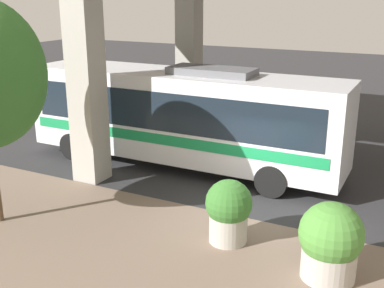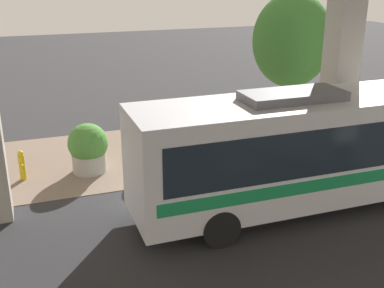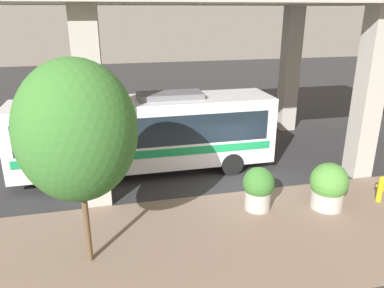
{
  "view_description": "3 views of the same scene",
  "coord_description": "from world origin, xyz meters",
  "px_view_note": "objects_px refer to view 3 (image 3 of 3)",
  "views": [
    {
      "loc": [
        -11.25,
        -4.06,
        5.88
      ],
      "look_at": [
        0.24,
        1.76,
        1.81
      ],
      "focal_mm": 45.0,
      "sensor_mm": 36.0,
      "label": 1
    },
    {
      "loc": [
        13.78,
        -4.39,
        6.68
      ],
      "look_at": [
        0.37,
        0.38,
        1.44
      ],
      "focal_mm": 45.0,
      "sensor_mm": 36.0,
      "label": 2
    },
    {
      "loc": [
        -12.68,
        5.03,
        6.88
      ],
      "look_at": [
        0.78,
        1.88,
        1.92
      ],
      "focal_mm": 35.0,
      "sensor_mm": 36.0,
      "label": 3
    }
  ],
  "objects_px": {
    "bus": "(145,131)",
    "street_tree_near": "(77,131)",
    "fire_hydrant": "(380,189)",
    "planter_front": "(258,188)",
    "planter_middle": "(329,186)"
  },
  "relations": [
    {
      "from": "planter_middle",
      "to": "bus",
      "type": "bearing_deg",
      "value": 51.94
    },
    {
      "from": "planter_front",
      "to": "planter_middle",
      "type": "height_order",
      "value": "planter_middle"
    },
    {
      "from": "bus",
      "to": "street_tree_near",
      "type": "height_order",
      "value": "street_tree_near"
    },
    {
      "from": "fire_hydrant",
      "to": "planter_middle",
      "type": "xyz_separation_m",
      "value": [
        0.06,
        2.19,
        0.34
      ]
    },
    {
      "from": "bus",
      "to": "fire_hydrant",
      "type": "bearing_deg",
      "value": -120.23
    },
    {
      "from": "fire_hydrant",
      "to": "planter_front",
      "type": "distance_m",
      "value": 4.75
    },
    {
      "from": "bus",
      "to": "street_tree_near",
      "type": "xyz_separation_m",
      "value": [
        -5.98,
        2.36,
        2.02
      ]
    },
    {
      "from": "planter_middle",
      "to": "street_tree_near",
      "type": "height_order",
      "value": "street_tree_near"
    },
    {
      "from": "fire_hydrant",
      "to": "planter_front",
      "type": "bearing_deg",
      "value": 83.33
    },
    {
      "from": "bus",
      "to": "planter_middle",
      "type": "xyz_separation_m",
      "value": [
        -4.75,
        -6.07,
        -1.07
      ]
    },
    {
      "from": "fire_hydrant",
      "to": "planter_middle",
      "type": "relative_size",
      "value": 0.6
    },
    {
      "from": "planter_middle",
      "to": "street_tree_near",
      "type": "relative_size",
      "value": 0.3
    },
    {
      "from": "fire_hydrant",
      "to": "planter_front",
      "type": "height_order",
      "value": "planter_front"
    },
    {
      "from": "bus",
      "to": "fire_hydrant",
      "type": "relative_size",
      "value": 10.73
    },
    {
      "from": "bus",
      "to": "street_tree_near",
      "type": "bearing_deg",
      "value": 158.5
    }
  ]
}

